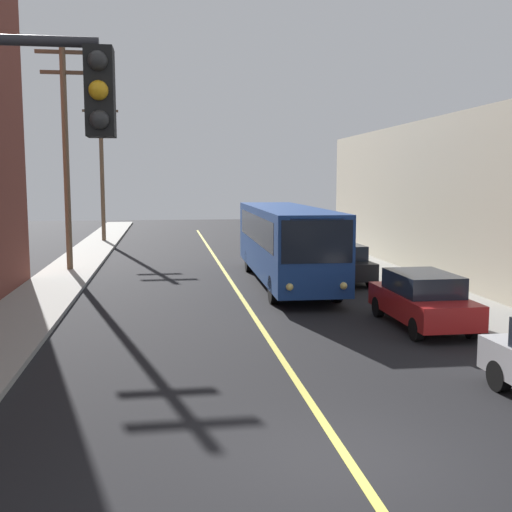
# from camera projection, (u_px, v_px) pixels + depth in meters

# --- Properties ---
(ground_plane) EXTENTS (120.00, 120.00, 0.00)m
(ground_plane) POSITION_uv_depth(u_px,v_px,m) (350.00, 463.00, 9.49)
(ground_plane) COLOR black
(sidewalk_left) EXTENTS (2.50, 90.00, 0.15)m
(sidewalk_left) POSITION_uv_depth(u_px,v_px,m) (13.00, 325.00, 18.26)
(sidewalk_left) COLOR gray
(sidewalk_left) RESTS_ON ground
(sidewalk_right) EXTENTS (2.50, 90.00, 0.15)m
(sidewalk_right) POSITION_uv_depth(u_px,v_px,m) (473.00, 310.00, 20.35)
(sidewalk_right) COLOR gray
(sidewalk_right) RESTS_ON ground
(lane_stripe_center) EXTENTS (0.16, 60.00, 0.01)m
(lane_stripe_center) POSITION_uv_depth(u_px,v_px,m) (237.00, 291.00, 24.22)
(lane_stripe_center) COLOR #D8CC4C
(lane_stripe_center) RESTS_ON ground
(building_right_warehouse) EXTENTS (12.00, 21.70, 6.96)m
(building_right_warehouse) POSITION_uv_depth(u_px,v_px,m) (511.00, 197.00, 31.09)
(building_right_warehouse) COLOR beige
(building_right_warehouse) RESTS_ON ground
(city_bus) EXTENTS (2.79, 12.20, 3.20)m
(city_bus) POSITION_uv_depth(u_px,v_px,m) (285.00, 240.00, 25.80)
(city_bus) COLOR navy
(city_bus) RESTS_ON ground
(parked_car_red) EXTENTS (1.83, 4.41, 1.62)m
(parked_car_red) POSITION_uv_depth(u_px,v_px,m) (422.00, 299.00, 18.20)
(parked_car_red) COLOR maroon
(parked_car_red) RESTS_ON ground
(parked_car_black) EXTENTS (1.91, 4.44, 1.62)m
(parked_car_black) POSITION_uv_depth(u_px,v_px,m) (340.00, 262.00, 26.34)
(parked_car_black) COLOR black
(parked_car_black) RESTS_ON ground
(utility_pole_mid) EXTENTS (2.40, 0.28, 10.54)m
(utility_pole_mid) POSITION_uv_depth(u_px,v_px,m) (66.00, 145.00, 28.49)
(utility_pole_mid) COLOR brown
(utility_pole_mid) RESTS_ON sidewalk_left
(utility_pole_far) EXTENTS (2.40, 0.28, 9.47)m
(utility_pole_far) POSITION_uv_depth(u_px,v_px,m) (102.00, 165.00, 42.58)
(utility_pole_far) COLOR brown
(utility_pole_far) RESTS_ON sidewalk_left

